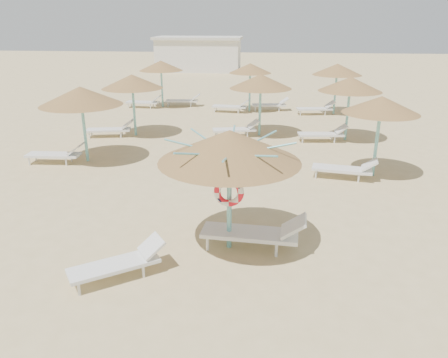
{
  "coord_description": "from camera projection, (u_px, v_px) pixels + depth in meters",
  "views": [
    {
      "loc": [
        0.87,
        -9.06,
        4.97
      ],
      "look_at": [
        -0.11,
        0.8,
        1.3
      ],
      "focal_mm": 35.0,
      "sensor_mm": 36.0,
      "label": 1
    }
  ],
  "objects": [
    {
      "name": "main_palapa",
      "position": [
        230.0,
        147.0,
        9.25
      ],
      "size": [
        3.09,
        3.09,
        2.77
      ],
      "color": "#6FBFC1",
      "rests_on": "ground"
    },
    {
      "name": "palapa_field",
      "position": [
        235.0,
        81.0,
        19.42
      ],
      "size": [
        13.58,
        13.6,
        2.72
      ],
      "color": "#6FBFC1",
      "rests_on": "ground"
    },
    {
      "name": "service_hut",
      "position": [
        199.0,
        54.0,
        42.91
      ],
      "size": [
        8.4,
        4.4,
        3.25
      ],
      "color": "silver",
      "rests_on": "ground"
    },
    {
      "name": "ground",
      "position": [
        225.0,
        243.0,
        10.26
      ],
      "size": [
        120.0,
        120.0,
        0.0
      ],
      "primitive_type": "plane",
      "color": "tan",
      "rests_on": "ground"
    },
    {
      "name": "lounger_main_a",
      "position": [
        120.0,
        262.0,
        8.8
      ],
      "size": [
        1.92,
        1.58,
        0.7
      ],
      "rotation": [
        0.0,
        0.0,
        0.61
      ],
      "color": "silver",
      "rests_on": "ground"
    },
    {
      "name": "lounger_main_b",
      "position": [
        257.0,
        232.0,
        9.88
      ],
      "size": [
        2.4,
        0.89,
        0.85
      ],
      "rotation": [
        0.0,
        0.0,
        -0.08
      ],
      "color": "silver",
      "rests_on": "ground"
    }
  ]
}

